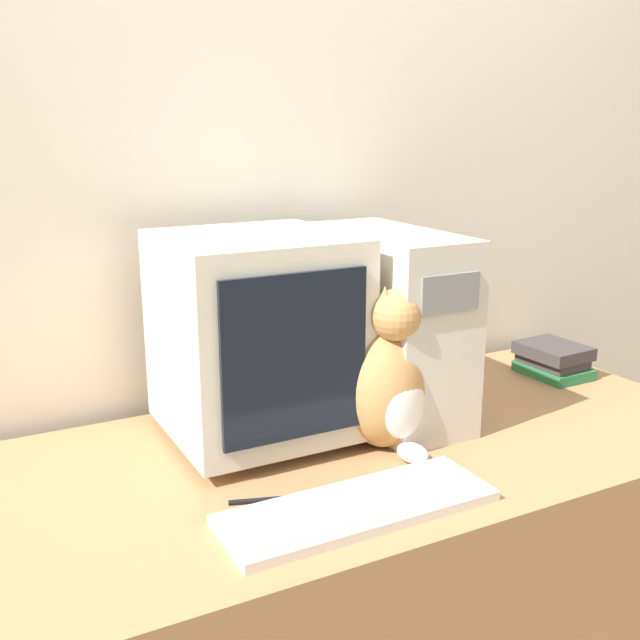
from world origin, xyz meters
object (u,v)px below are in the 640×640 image
crt_monitor (256,336)px  cat (389,381)px  computer_tower (388,325)px  book_stack (553,360)px  pen (269,499)px  keyboard (358,507)px

crt_monitor → cat: bearing=-38.2°
crt_monitor → computer_tower: crt_monitor is taller
cat → book_stack: 0.66m
computer_tower → cat: size_ratio=1.26×
crt_monitor → pen: size_ratio=3.16×
computer_tower → keyboard: size_ratio=0.90×
keyboard → computer_tower: bearing=51.3°
keyboard → crt_monitor: bearing=93.6°
computer_tower → keyboard: 0.50m
cat → pen: size_ratio=2.53×
book_stack → crt_monitor: bearing=-179.9°
crt_monitor → computer_tower: size_ratio=0.99×
computer_tower → book_stack: computer_tower is taller
computer_tower → book_stack: bearing=1.5°
computer_tower → pen: computer_tower is taller
keyboard → book_stack: book_stack is taller
computer_tower → pen: (-0.41, -0.26, -0.21)m
crt_monitor → computer_tower: bearing=-2.3°
computer_tower → cat: computer_tower is taller
cat → pen: cat is taller
crt_monitor → pen: bearing=-109.8°
computer_tower → keyboard: computer_tower is taller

